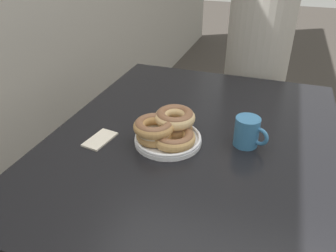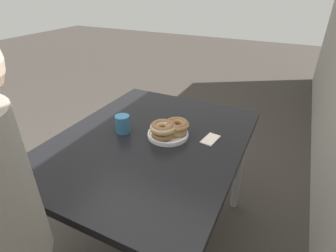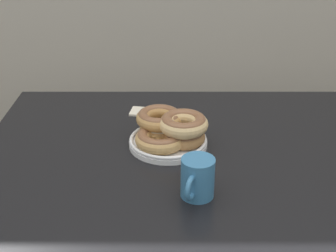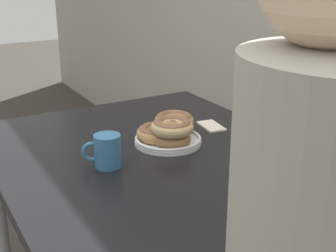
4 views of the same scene
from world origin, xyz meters
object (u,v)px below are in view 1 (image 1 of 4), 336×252
at_px(dining_table, 194,154).
at_px(napkin, 100,139).
at_px(person_figure, 257,65).
at_px(coffee_mug, 248,131).
at_px(donut_plate, 168,130).

distance_m(dining_table, napkin, 0.32).
xyz_separation_m(person_figure, napkin, (-0.90, 0.41, 0.01)).
relative_size(dining_table, person_figure, 0.81).
distance_m(person_figure, napkin, 0.99).
distance_m(coffee_mug, napkin, 0.47).
relative_size(dining_table, donut_plate, 4.67).
height_order(dining_table, person_figure, person_figure).
relative_size(dining_table, coffee_mug, 10.60).
xyz_separation_m(donut_plate, person_figure, (0.83, -0.20, -0.05)).
height_order(dining_table, coffee_mug, coffee_mug).
bearing_deg(napkin, coffee_mug, -74.13).
height_order(dining_table, donut_plate, donut_plate).
bearing_deg(person_figure, coffee_mug, -176.80).
xyz_separation_m(dining_table, coffee_mug, (0.00, -0.17, 0.12)).
bearing_deg(donut_plate, dining_table, -50.03).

